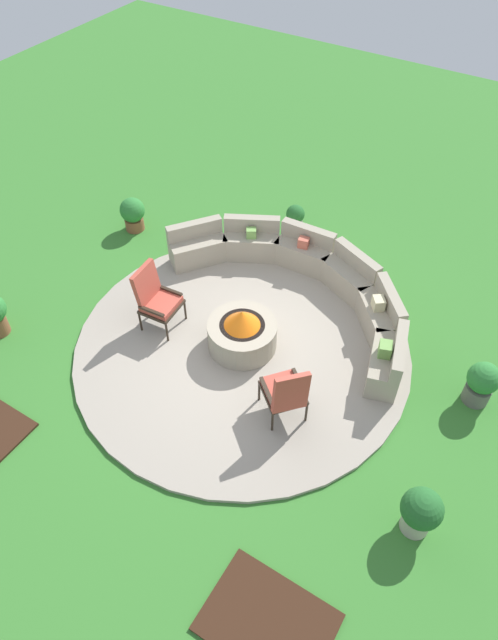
% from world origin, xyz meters
% --- Properties ---
extents(ground_plane, '(24.00, 24.00, 0.00)m').
position_xyz_m(ground_plane, '(0.00, 0.00, 0.00)').
color(ground_plane, '#387A2D').
extents(patio_circle, '(5.30, 5.30, 0.06)m').
position_xyz_m(patio_circle, '(0.00, 0.00, 0.03)').
color(patio_circle, '#9E9384').
rests_on(patio_circle, ground_plane).
extents(mulch_bed_right, '(1.41, 1.03, 0.04)m').
position_xyz_m(mulch_bed_right, '(2.38, -3.27, 0.02)').
color(mulch_bed_right, '#382114').
rests_on(mulch_bed_right, ground_plane).
extents(fire_pit, '(1.09, 1.09, 0.74)m').
position_xyz_m(fire_pit, '(0.00, 0.00, 0.35)').
color(fire_pit, '#9E937F').
rests_on(fire_pit, patio_circle).
extents(curved_stone_bench, '(4.72, 2.39, 0.76)m').
position_xyz_m(curved_stone_bench, '(0.31, 1.60, 0.37)').
color(curved_stone_bench, '#9E937F').
rests_on(curved_stone_bench, patio_circle).
extents(lounge_chair_front_left, '(0.63, 0.63, 1.11)m').
position_xyz_m(lounge_chair_front_left, '(-1.42, -0.30, 0.63)').
color(lounge_chair_front_left, '#2D2319').
rests_on(lounge_chair_front_left, patio_circle).
extents(lounge_chair_front_right, '(0.79, 0.81, 1.05)m').
position_xyz_m(lounge_chair_front_right, '(1.21, -0.80, 0.60)').
color(lounge_chair_front_right, '#2D2319').
rests_on(lounge_chair_front_right, patio_circle).
extents(potted_plant_0, '(0.47, 0.47, 0.74)m').
position_xyz_m(potted_plant_0, '(3.44, 0.94, 0.40)').
color(potted_plant_0, '#605B56').
rests_on(potted_plant_0, ground_plane).
extents(potted_plant_1, '(0.48, 0.48, 0.68)m').
position_xyz_m(potted_plant_1, '(-3.43, 1.51, 0.37)').
color(potted_plant_1, brown).
rests_on(potted_plant_1, ground_plane).
extents(potted_plant_3, '(0.35, 0.35, 0.68)m').
position_xyz_m(potted_plant_3, '(-0.68, 2.96, 0.37)').
color(potted_plant_3, '#605B56').
rests_on(potted_plant_3, ground_plane).
extents(potted_plant_4, '(0.51, 0.51, 0.75)m').
position_xyz_m(potted_plant_4, '(3.37, -1.37, 0.42)').
color(potted_plant_4, '#A89E8E').
rests_on(potted_plant_4, ground_plane).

